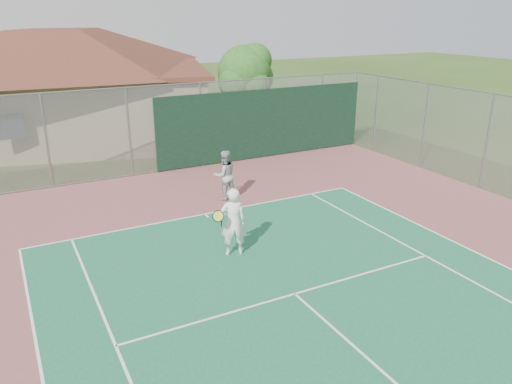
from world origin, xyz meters
TOP-DOWN VIEW (x-y plane):
  - back_fence at (2.11, 16.98)m, footprint 20.08×0.11m
  - side_fence_right at (10.00, 12.50)m, footprint 0.08×9.00m
  - clubhouse at (-2.35, 24.66)m, footprint 17.06×13.62m
  - tree at (6.55, 21.91)m, footprint 3.36×3.19m
  - player_white_front at (-0.39, 8.90)m, footprint 1.13×0.77m
  - player_grey_back at (1.17, 12.88)m, footprint 0.87×0.69m

SIDE VIEW (x-z plane):
  - player_grey_back at x=1.17m, z-range 0.00..1.73m
  - player_white_front at x=-0.39m, z-range 0.01..1.88m
  - back_fence at x=2.11m, z-range -0.09..3.43m
  - side_fence_right at x=10.00m, z-range 0.00..3.50m
  - tree at x=6.55m, z-range 0.74..5.43m
  - clubhouse at x=-2.35m, z-range 0.05..6.49m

